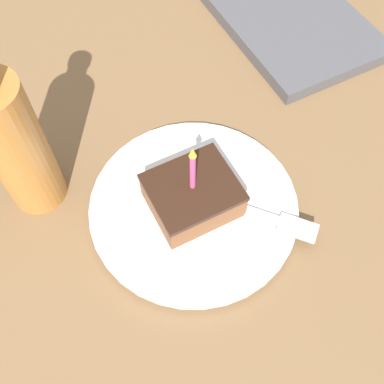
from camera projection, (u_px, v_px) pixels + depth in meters
The scene contains 6 objects.
ground_plane at pixel (199, 216), 0.56m from camera, with size 2.40×2.40×0.04m.
plate at pixel (192, 204), 0.54m from camera, with size 0.25×0.25×0.02m.
cake_slice at pixel (194, 198), 0.51m from camera, with size 0.08×0.10×0.11m.
fork at pixel (248, 211), 0.52m from camera, with size 0.16×0.14×0.00m.
bottle at pixel (14, 144), 0.47m from camera, with size 0.07×0.07×0.24m.
marble_board at pixel (288, 17), 0.71m from camera, with size 0.29×0.19×0.02m.
Camera 1 is at (-0.23, 0.13, 0.48)m, focal length 42.00 mm.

